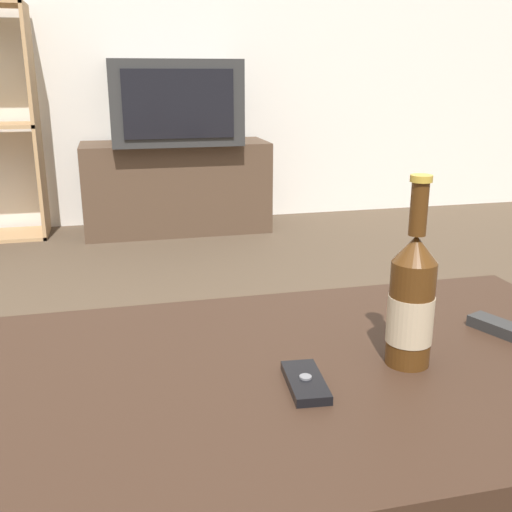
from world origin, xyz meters
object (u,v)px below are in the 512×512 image
(tv_stand, at_px, (176,187))
(television, at_px, (173,102))
(cell_phone, at_px, (305,382))
(beer_bottle, at_px, (411,302))

(tv_stand, bearing_deg, television, -90.00)
(tv_stand, xyz_separation_m, cell_phone, (-0.11, -2.80, 0.21))
(tv_stand, relative_size, cell_phone, 9.00)
(tv_stand, height_order, cell_phone, tv_stand)
(television, distance_m, beer_bottle, 2.77)
(tv_stand, height_order, television, television)
(cell_phone, bearing_deg, tv_stand, 92.70)
(tv_stand, relative_size, television, 1.51)
(beer_bottle, distance_m, cell_phone, 0.21)
(tv_stand, distance_m, television, 0.49)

